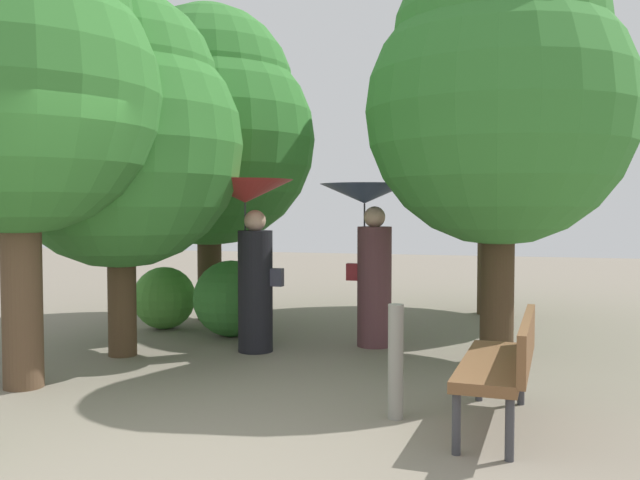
{
  "coord_description": "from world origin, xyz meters",
  "views": [
    {
      "loc": [
        2.1,
        -3.73,
        1.63
      ],
      "look_at": [
        0.0,
        3.98,
        1.25
      ],
      "focal_mm": 38.27,
      "sensor_mm": 36.0,
      "label": 1
    }
  ],
  "objects_px": {
    "person_left": "(250,232)",
    "tree_mid_left": "(120,127)",
    "person_right": "(369,237)",
    "tree_far_back": "(208,124)",
    "path_marker_post": "(396,362)",
    "park_bench": "(504,360)",
    "tree_mid_right": "(499,90)",
    "tree_near_right": "(494,82)",
    "tree_near_left": "(17,68)"
  },
  "relations": [
    {
      "from": "tree_far_back",
      "to": "tree_near_left",
      "type": "bearing_deg",
      "value": -90.75
    },
    {
      "from": "tree_far_back",
      "to": "person_left",
      "type": "bearing_deg",
      "value": -54.52
    },
    {
      "from": "tree_near_right",
      "to": "path_marker_post",
      "type": "relative_size",
      "value": 6.3
    },
    {
      "from": "tree_near_right",
      "to": "tree_far_back",
      "type": "xyz_separation_m",
      "value": [
        -3.97,
        -1.59,
        -0.7
      ]
    },
    {
      "from": "tree_far_back",
      "to": "tree_mid_right",
      "type": "bearing_deg",
      "value": -23.2
    },
    {
      "from": "tree_near_left",
      "to": "tree_near_right",
      "type": "xyz_separation_m",
      "value": [
        4.02,
        5.53,
        0.67
      ]
    },
    {
      "from": "park_bench",
      "to": "path_marker_post",
      "type": "height_order",
      "value": "path_marker_post"
    },
    {
      "from": "park_bench",
      "to": "tree_mid_right",
      "type": "height_order",
      "value": "tree_mid_right"
    },
    {
      "from": "person_right",
      "to": "tree_near_left",
      "type": "xyz_separation_m",
      "value": [
        -2.67,
        -2.66,
        1.58
      ]
    },
    {
      "from": "tree_near_left",
      "to": "person_right",
      "type": "bearing_deg",
      "value": 44.94
    },
    {
      "from": "tree_near_right",
      "to": "tree_mid_left",
      "type": "relative_size",
      "value": 1.4
    },
    {
      "from": "person_left",
      "to": "tree_near_right",
      "type": "xyz_separation_m",
      "value": [
        2.6,
        3.51,
        2.18
      ]
    },
    {
      "from": "tree_far_back",
      "to": "path_marker_post",
      "type": "relative_size",
      "value": 5.1
    },
    {
      "from": "person_right",
      "to": "tree_far_back",
      "type": "distance_m",
      "value": 3.3
    },
    {
      "from": "tree_mid_left",
      "to": "tree_mid_right",
      "type": "distance_m",
      "value": 4.07
    },
    {
      "from": "tree_near_left",
      "to": "path_marker_post",
      "type": "xyz_separation_m",
      "value": [
        3.4,
        -0.03,
        -2.42
      ]
    },
    {
      "from": "path_marker_post",
      "to": "tree_far_back",
      "type": "bearing_deg",
      "value": 130.26
    },
    {
      "from": "park_bench",
      "to": "person_right",
      "type": "bearing_deg",
      "value": -145.99
    },
    {
      "from": "person_left",
      "to": "tree_mid_left",
      "type": "height_order",
      "value": "tree_mid_left"
    },
    {
      "from": "park_bench",
      "to": "tree_mid_left",
      "type": "distance_m",
      "value": 4.77
    },
    {
      "from": "tree_mid_left",
      "to": "tree_far_back",
      "type": "xyz_separation_m",
      "value": [
        -0.09,
        2.5,
        0.33
      ]
    },
    {
      "from": "park_bench",
      "to": "tree_far_back",
      "type": "distance_m",
      "value": 6.2
    },
    {
      "from": "person_right",
      "to": "tree_near_right",
      "type": "distance_m",
      "value": 3.88
    },
    {
      "from": "park_bench",
      "to": "path_marker_post",
      "type": "bearing_deg",
      "value": -86.56
    },
    {
      "from": "person_left",
      "to": "person_right",
      "type": "xyz_separation_m",
      "value": [
        1.25,
        0.65,
        -0.08
      ]
    },
    {
      "from": "path_marker_post",
      "to": "tree_mid_left",
      "type": "bearing_deg",
      "value": 155.95
    },
    {
      "from": "person_right",
      "to": "tree_far_back",
      "type": "relative_size",
      "value": 0.42
    },
    {
      "from": "tree_mid_right",
      "to": "tree_far_back",
      "type": "bearing_deg",
      "value": 156.8
    },
    {
      "from": "person_right",
      "to": "tree_far_back",
      "type": "height_order",
      "value": "tree_far_back"
    },
    {
      "from": "tree_near_right",
      "to": "tree_far_back",
      "type": "bearing_deg",
      "value": -158.1
    },
    {
      "from": "person_left",
      "to": "path_marker_post",
      "type": "xyz_separation_m",
      "value": [
        1.99,
        -2.04,
        -0.92
      ]
    },
    {
      "from": "person_left",
      "to": "tree_near_left",
      "type": "relative_size",
      "value": 0.45
    },
    {
      "from": "person_left",
      "to": "person_right",
      "type": "relative_size",
      "value": 1.02
    },
    {
      "from": "path_marker_post",
      "to": "park_bench",
      "type": "bearing_deg",
      "value": -0.79
    },
    {
      "from": "tree_near_left",
      "to": "tree_mid_left",
      "type": "height_order",
      "value": "tree_near_left"
    },
    {
      "from": "tree_mid_right",
      "to": "person_right",
      "type": "bearing_deg",
      "value": 161.87
    },
    {
      "from": "person_left",
      "to": "tree_mid_right",
      "type": "relative_size",
      "value": 0.44
    },
    {
      "from": "park_bench",
      "to": "tree_near_left",
      "type": "bearing_deg",
      "value": -86.3
    },
    {
      "from": "person_right",
      "to": "tree_far_back",
      "type": "bearing_deg",
      "value": 63.4
    },
    {
      "from": "person_left",
      "to": "tree_near_left",
      "type": "xyz_separation_m",
      "value": [
        -1.42,
        -2.02,
        1.51
      ]
    },
    {
      "from": "tree_mid_left",
      "to": "tree_far_back",
      "type": "bearing_deg",
      "value": 92.07
    },
    {
      "from": "tree_near_left",
      "to": "tree_near_right",
      "type": "distance_m",
      "value": 6.86
    },
    {
      "from": "tree_mid_left",
      "to": "tree_mid_right",
      "type": "relative_size",
      "value": 0.9
    },
    {
      "from": "park_bench",
      "to": "path_marker_post",
      "type": "distance_m",
      "value": 0.81
    },
    {
      "from": "park_bench",
      "to": "tree_mid_right",
      "type": "bearing_deg",
      "value": -173.68
    },
    {
      "from": "person_right",
      "to": "park_bench",
      "type": "distance_m",
      "value": 3.21
    },
    {
      "from": "person_left",
      "to": "tree_far_back",
      "type": "xyz_separation_m",
      "value": [
        -1.37,
        1.92,
        1.48
      ]
    },
    {
      "from": "tree_far_back",
      "to": "park_bench",
      "type": "bearing_deg",
      "value": -43.65
    },
    {
      "from": "tree_mid_left",
      "to": "tree_near_left",
      "type": "bearing_deg",
      "value": -95.68
    },
    {
      "from": "person_left",
      "to": "tree_mid_left",
      "type": "relative_size",
      "value": 0.49
    }
  ]
}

